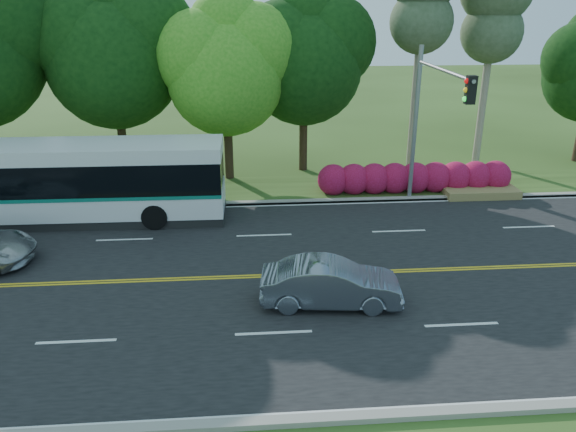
{
  "coord_description": "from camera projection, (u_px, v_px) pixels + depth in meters",
  "views": [
    {
      "loc": [
        -1.16,
        -17.13,
        8.99
      ],
      "look_at": [
        0.34,
        2.0,
        1.41
      ],
      "focal_mm": 35.0,
      "sensor_mm": 36.0,
      "label": 1
    }
  ],
  "objects": [
    {
      "name": "ground",
      "position": [
        283.0,
        276.0,
        19.27
      ],
      "size": [
        120.0,
        120.0,
        0.0
      ],
      "primitive_type": "plane",
      "color": "#2D4517",
      "rests_on": "ground"
    },
    {
      "name": "road",
      "position": [
        283.0,
        275.0,
        19.26
      ],
      "size": [
        60.0,
        14.0,
        0.02
      ],
      "primitive_type": "cube",
      "color": "black",
      "rests_on": "ground"
    },
    {
      "name": "curb_north",
      "position": [
        272.0,
        202.0,
        25.87
      ],
      "size": [
        60.0,
        0.3,
        0.15
      ],
      "primitive_type": "cube",
      "color": "gray",
      "rests_on": "ground"
    },
    {
      "name": "curb_south",
      "position": [
        305.0,
        420.0,
        12.61
      ],
      "size": [
        60.0,
        0.3,
        0.15
      ],
      "primitive_type": "cube",
      "color": "gray",
      "rests_on": "ground"
    },
    {
      "name": "grass_verge",
      "position": [
        270.0,
        190.0,
        27.59
      ],
      "size": [
        60.0,
        4.0,
        0.1
      ],
      "primitive_type": "cube",
      "color": "#2D4517",
      "rests_on": "ground"
    },
    {
      "name": "lane_markings",
      "position": [
        280.0,
        275.0,
        19.25
      ],
      "size": [
        57.6,
        13.82,
        0.0
      ],
      "color": "gold",
      "rests_on": "road"
    },
    {
      "name": "tree_row",
      "position": [
        161.0,
        44.0,
        27.67
      ],
      "size": [
        44.7,
        9.1,
        13.84
      ],
      "color": "black",
      "rests_on": "ground"
    },
    {
      "name": "bougainvillea_hedge",
      "position": [
        419.0,
        179.0,
        27.09
      ],
      "size": [
        9.5,
        2.25,
        1.5
      ],
      "color": "maroon",
      "rests_on": "ground"
    },
    {
      "name": "traffic_signal",
      "position": [
        431.0,
        108.0,
        23.04
      ],
      "size": [
        0.42,
        6.1,
        7.0
      ],
      "color": "gray",
      "rests_on": "ground"
    },
    {
      "name": "transit_bus",
      "position": [
        70.0,
        183.0,
        23.41
      ],
      "size": [
        12.73,
        2.91,
        3.32
      ],
      "rotation": [
        0.0,
        0.0,
        -0.01
      ],
      "color": "white",
      "rests_on": "road"
    },
    {
      "name": "sedan",
      "position": [
        331.0,
        283.0,
        17.23
      ],
      "size": [
        4.44,
        1.91,
        1.42
      ],
      "primitive_type": "imported",
      "rotation": [
        0.0,
        0.0,
        1.47
      ],
      "color": "slate",
      "rests_on": "road"
    }
  ]
}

